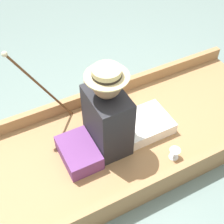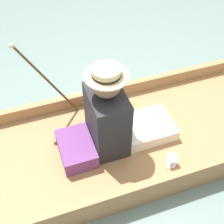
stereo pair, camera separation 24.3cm
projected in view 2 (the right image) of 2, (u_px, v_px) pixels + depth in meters
ground_plane at (133, 145)px, 2.83m from camera, size 16.00×16.00×0.00m
punt_boat at (133, 140)px, 2.78m from camera, size 1.14×2.81×0.26m
seat_cushion at (76, 149)px, 2.55m from camera, size 0.39×0.27×0.14m
seated_person at (115, 117)px, 2.48m from camera, size 0.40×0.75×0.81m
teddy_bear at (101, 92)px, 2.81m from camera, size 0.33×0.19×0.47m
wine_glass at (172, 159)px, 2.48m from camera, size 0.09×0.09×0.10m
walking_cane at (43, 76)px, 2.55m from camera, size 0.04×0.46×0.85m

